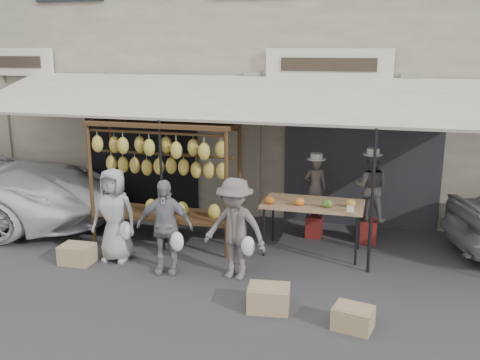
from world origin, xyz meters
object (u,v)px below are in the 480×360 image
object	(u,v)px
customer_mid	(165,227)
produce_table	(313,205)
vendor_left	(315,187)
crate_near_b	(353,318)
banana_rack	(164,159)
customer_right	(235,229)
crate_near_a	(269,298)
customer_left	(114,215)
crate_far	(77,254)
vendor_right	(371,187)

from	to	relation	value
customer_mid	produce_table	bearing A→B (deg)	23.85
vendor_left	customer_mid	size ratio (longest dim) A/B	0.74
crate_near_b	customer_mid	bearing A→B (deg)	161.50
banana_rack	produce_table	bearing A→B (deg)	6.02
customer_right	crate_near_a	world-z (taller)	customer_right
banana_rack	customer_left	distance (m)	1.30
banana_rack	customer_right	world-z (taller)	banana_rack
customer_left	crate_near_a	size ratio (longest dim) A/B	2.82
customer_right	crate_near_b	bearing A→B (deg)	-20.80
vendor_left	crate_near_b	world-z (taller)	vendor_left
customer_left	crate_near_a	bearing A→B (deg)	-21.89
crate_far	banana_rack	bearing A→B (deg)	48.68
vendor_right	crate_near_a	xyz separation A→B (m)	(-1.18, -3.02, -0.88)
produce_table	banana_rack	bearing A→B (deg)	-173.98
customer_right	crate_near_a	xyz separation A→B (m)	(0.73, -0.89, -0.62)
customer_mid	crate_far	distance (m)	1.66
produce_table	crate_near_a	world-z (taller)	produce_table
produce_table	vendor_left	xyz separation A→B (m)	(-0.07, 0.82, 0.10)
crate_near_b	crate_far	distance (m)	4.63
vendor_right	customer_left	bearing A→B (deg)	29.30
banana_rack	crate_near_a	size ratio (longest dim) A/B	4.67
produce_table	customer_left	xyz separation A→B (m)	(-3.11, -1.17, -0.08)
vendor_left	customer_mid	distance (m)	3.03
vendor_left	vendor_right	xyz separation A→B (m)	(0.99, -0.01, 0.08)
vendor_left	produce_table	bearing A→B (deg)	82.19
produce_table	customer_left	distance (m)	3.32
vendor_right	customer_left	size ratio (longest dim) A/B	0.79
customer_right	crate_near_b	distance (m)	2.26
customer_mid	crate_near_b	size ratio (longest dim) A/B	3.11
vendor_right	customer_right	distance (m)	2.87
crate_near_a	customer_mid	bearing A→B (deg)	156.70
crate_near_a	crate_far	xyz separation A→B (m)	(-3.40, 0.73, -0.01)
customer_right	crate_near_b	xyz separation A→B (m)	(1.87, -1.09, -0.65)
vendor_right	crate_near_a	bearing A→B (deg)	71.71
customer_mid	customer_right	xyz separation A→B (m)	(1.12, 0.10, 0.04)
banana_rack	crate_near_a	distance (m)	3.34
produce_table	crate_near_a	xyz separation A→B (m)	(-0.26, -2.21, -0.70)
produce_table	customer_left	world-z (taller)	customer_left
produce_table	vendor_left	world-z (taller)	vendor_left
vendor_right	customer_right	xyz separation A→B (m)	(-1.91, -2.13, -0.25)
customer_right	crate_far	size ratio (longest dim) A/B	3.01
produce_table	vendor_right	xyz separation A→B (m)	(0.92, 0.81, 0.18)
vendor_right	customer_right	size ratio (longest dim) A/B	0.79
vendor_left	customer_right	size ratio (longest dim) A/B	0.71
customer_right	vendor_left	bearing A→B (deg)	76.20
customer_left	crate_near_b	bearing A→B (deg)	-19.16
crate_near_a	crate_near_b	bearing A→B (deg)	-10.14
produce_table	crate_near_b	world-z (taller)	produce_table
produce_table	crate_near_b	distance (m)	2.67
customer_left	crate_far	size ratio (longest dim) A/B	2.99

